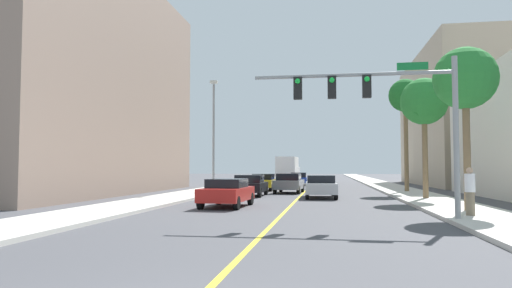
{
  "coord_description": "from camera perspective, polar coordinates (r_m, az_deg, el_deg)",
  "views": [
    {
      "loc": [
        1.9,
        -4.68,
        1.93
      ],
      "look_at": [
        -2.59,
        23.52,
        3.43
      ],
      "focal_mm": 31.84,
      "sensor_mm": 36.0,
      "label": 1
    }
  ],
  "objects": [
    {
      "name": "palm_far",
      "position": [
        36.83,
        18.25,
        5.57
      ],
      "size": [
        2.52,
        2.52,
        8.6
      ],
      "color": "brown",
      "rests_on": "sidewalk_right"
    },
    {
      "name": "car_red",
      "position": [
        22.53,
        -3.66,
        -6.04
      ],
      "size": [
        2.11,
        4.14,
        1.38
      ],
      "rotation": [
        0.0,
        0.0,
        -0.05
      ],
      "color": "red",
      "rests_on": "ground"
    },
    {
      "name": "building_right_far",
      "position": [
        55.88,
        24.76,
        2.82
      ],
      "size": [
        10.25,
        23.96,
        14.64
      ],
      "primitive_type": "cube",
      "color": "tan",
      "rests_on": "ground"
    },
    {
      "name": "sidewalk_right",
      "position": [
        47.07,
        16.18,
        -5.14
      ],
      "size": [
        3.37,
        168.0,
        0.15
      ],
      "primitive_type": "cube",
      "color": "beige",
      "rests_on": "ground"
    },
    {
      "name": "pedestrian",
      "position": [
        18.87,
        25.29,
        -5.38
      ],
      "size": [
        0.38,
        0.38,
        1.8
      ],
      "rotation": [
        0.0,
        0.0,
        0.69
      ],
      "color": "#726651",
      "rests_on": "sidewalk_right"
    },
    {
      "name": "sidewalk_left",
      "position": [
        47.69,
        -2.58,
        -5.22
      ],
      "size": [
        3.37,
        168.0,
        0.15
      ],
      "primitive_type": "cube",
      "color": "beige",
      "rests_on": "ground"
    },
    {
      "name": "palm_mid",
      "position": [
        28.89,
        20.36,
        4.88
      ],
      "size": [
        2.78,
        2.78,
        7.12
      ],
      "color": "brown",
      "rests_on": "sidewalk_right"
    },
    {
      "name": "car_silver",
      "position": [
        29.44,
        8.15,
        -5.26
      ],
      "size": [
        2.1,
        4.66,
        1.45
      ],
      "rotation": [
        0.0,
        0.0,
        0.04
      ],
      "color": "#BCBCC1",
      "rests_on": "ground"
    },
    {
      "name": "palm_near",
      "position": [
        21.29,
        24.8,
        7.3
      ],
      "size": [
        2.63,
        2.63,
        6.88
      ],
      "color": "brown",
      "rests_on": "sidewalk_right"
    },
    {
      "name": "building_left_near",
      "position": [
        39.06,
        -26.38,
        6.68
      ],
      "size": [
        17.23,
        25.56,
        16.57
      ],
      "primitive_type": "cube",
      "color": "gray",
      "rests_on": "ground"
    },
    {
      "name": "ground",
      "position": [
        46.75,
        6.74,
        -5.34
      ],
      "size": [
        192.0,
        192.0,
        0.0
      ],
      "primitive_type": "plane",
      "color": "#47474C"
    },
    {
      "name": "car_blue",
      "position": [
        49.54,
        5.39,
        -4.38
      ],
      "size": [
        1.9,
        3.85,
        1.41
      ],
      "rotation": [
        0.0,
        0.0,
        0.01
      ],
      "color": "#1E389E",
      "rests_on": "ground"
    },
    {
      "name": "car_gray",
      "position": [
        34.87,
        4.18,
        -4.91
      ],
      "size": [
        2.12,
        4.13,
        1.49
      ],
      "rotation": [
        0.0,
        0.0,
        -0.05
      ],
      "color": "slate",
      "rests_on": "ground"
    },
    {
      "name": "car_black",
      "position": [
        30.99,
        -0.74,
        -5.18
      ],
      "size": [
        1.96,
        4.1,
        1.45
      ],
      "rotation": [
        0.0,
        0.0,
        -0.0
      ],
      "color": "black",
      "rests_on": "ground"
    },
    {
      "name": "car_yellow",
      "position": [
        38.82,
        0.97,
        -4.75
      ],
      "size": [
        1.87,
        4.54,
        1.41
      ],
      "rotation": [
        0.0,
        0.0,
        -0.0
      ],
      "color": "gold",
      "rests_on": "ground"
    },
    {
      "name": "lane_marking_center",
      "position": [
        46.75,
        6.74,
        -5.34
      ],
      "size": [
        0.16,
        144.0,
        0.01
      ],
      "primitive_type": "cube",
      "color": "yellow",
      "rests_on": "ground"
    },
    {
      "name": "delivery_truck",
      "position": [
        59.09,
        4.05,
        -3.18
      ],
      "size": [
        2.53,
        8.41,
        3.3
      ],
      "rotation": [
        0.0,
        0.0,
        -0.02
      ],
      "color": "silver",
      "rests_on": "ground"
    },
    {
      "name": "street_lamp",
      "position": [
        33.93,
        -5.35,
        1.74
      ],
      "size": [
        0.56,
        0.28,
        8.29
      ],
      "color": "gray",
      "rests_on": "sidewalk_left"
    },
    {
      "name": "traffic_signal_mast",
      "position": [
        17.32,
        15.86,
        5.1
      ],
      "size": [
        7.36,
        0.36,
        5.79
      ],
      "color": "gray",
      "rests_on": "sidewalk_right"
    }
  ]
}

